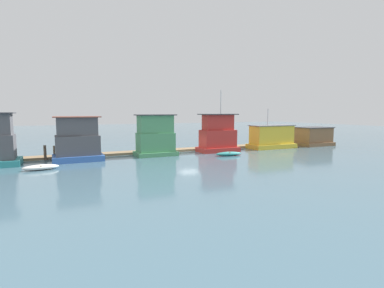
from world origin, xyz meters
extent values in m
plane|color=#426070|center=(0.00, 0.00, 0.00)|extent=(200.00, 200.00, 0.00)
cube|color=#846B4C|center=(0.00, 3.17, 0.15)|extent=(59.60, 2.11, 0.30)
cube|color=#3866B7|center=(-13.92, 0.30, 0.33)|extent=(5.46, 4.05, 0.67)
cube|color=#4C4C51|center=(-13.92, 0.30, 1.79)|extent=(4.73, 3.31, 2.24)
cube|color=#4C4C51|center=(-13.92, 0.30, 3.93)|extent=(4.32, 2.90, 2.06)
cube|color=brown|center=(-13.92, 0.30, 5.02)|extent=(5.03, 3.61, 0.12)
cube|color=#4C9360|center=(-4.56, 0.28, 0.26)|extent=(5.18, 3.26, 0.52)
cube|color=#4C9360|center=(-4.56, 0.28, 1.71)|extent=(4.54, 2.62, 2.39)
cube|color=#4C9360|center=(-4.56, 0.28, 4.02)|extent=(4.23, 2.32, 2.23)
cube|color=#38383D|center=(-4.56, 0.28, 5.20)|extent=(4.84, 2.92, 0.12)
cube|color=red|center=(4.58, 0.23, 0.32)|extent=(5.58, 3.20, 0.64)
cube|color=red|center=(4.58, 0.23, 1.85)|extent=(4.84, 2.46, 2.42)
cube|color=red|center=(4.58, 0.23, 4.12)|extent=(4.19, 1.81, 2.13)
cube|color=#38383D|center=(4.58, 0.23, 5.24)|extent=(5.14, 2.76, 0.12)
cylinder|color=#B2B2B7|center=(5.01, 0.23, 6.95)|extent=(0.12, 0.12, 3.29)
cube|color=gold|center=(14.12, 0.26, 0.34)|extent=(7.35, 3.30, 0.68)
cube|color=gold|center=(14.12, 0.26, 2.06)|extent=(6.65, 2.60, 2.76)
cube|color=slate|center=(14.12, 0.26, 3.50)|extent=(6.95, 2.90, 0.12)
cylinder|color=#B2B2B7|center=(13.27, 0.26, 4.80)|extent=(0.12, 0.12, 2.50)
cube|color=brown|center=(23.01, 0.34, 0.28)|extent=(5.88, 3.92, 0.56)
cube|color=brown|center=(23.01, 0.34, 1.75)|extent=(5.32, 3.36, 2.38)
cube|color=#38383D|center=(23.01, 0.34, 3.00)|extent=(5.62, 3.66, 0.12)
ellipsoid|color=white|center=(-17.64, -4.28, 0.26)|extent=(3.34, 1.41, 0.52)
cube|color=#997F60|center=(-17.64, -4.28, 0.44)|extent=(0.25, 0.95, 0.08)
ellipsoid|color=teal|center=(3.83, -3.88, 0.26)|extent=(3.53, 1.47, 0.51)
cube|color=#997F60|center=(3.83, -3.88, 0.44)|extent=(0.28, 0.86, 0.08)
cylinder|color=#846B4C|center=(-16.41, 1.86, 0.83)|extent=(0.22, 0.22, 1.66)
cylinder|color=brown|center=(-17.37, 1.86, 0.88)|extent=(0.30, 0.30, 1.75)
camera|label=1|loc=(-16.30, -36.27, 5.61)|focal=28.00mm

